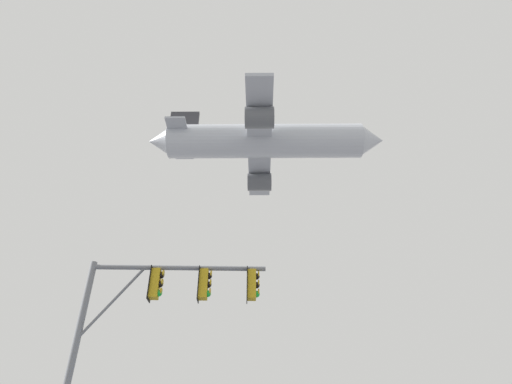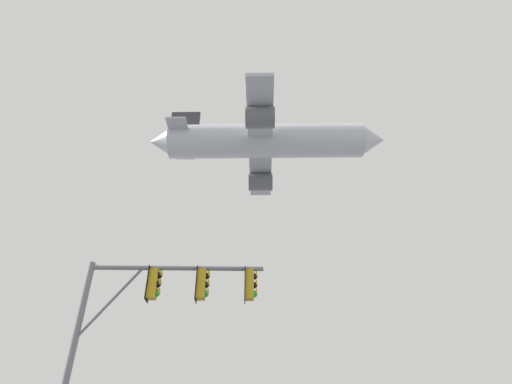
# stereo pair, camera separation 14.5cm
# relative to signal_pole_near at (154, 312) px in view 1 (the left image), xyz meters

# --- Properties ---
(signal_pole_near) EXTENTS (5.41, 0.78, 6.55)m
(signal_pole_near) POSITION_rel_signal_pole_near_xyz_m (0.00, 0.00, 0.00)
(signal_pole_near) COLOR slate
(signal_pole_near) RESTS_ON ground
(airplane) EXTENTS (28.44, 21.97, 7.76)m
(airplane) POSITION_rel_signal_pole_near_xyz_m (2.24, 27.10, 28.52)
(airplane) COLOR #B7BCC6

